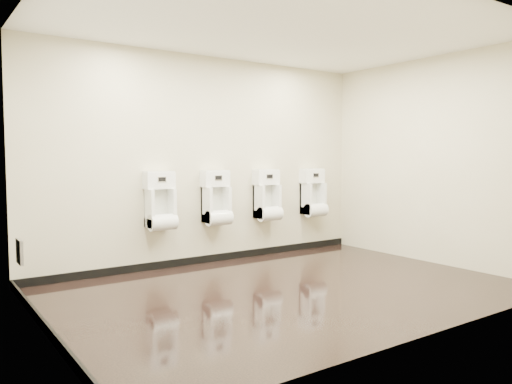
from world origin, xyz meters
TOP-DOWN VIEW (x-y plane):
  - ground at (0.00, 0.00)m, footprint 5.00×3.50m
  - ceiling at (0.00, 0.00)m, footprint 5.00×3.50m
  - back_wall at (0.00, 1.75)m, footprint 5.00×0.02m
  - front_wall at (0.00, -1.75)m, footprint 5.00×0.02m
  - left_wall at (-2.50, 0.00)m, footprint 0.02×3.50m
  - right_wall at (2.50, 0.00)m, footprint 0.02×3.50m
  - tile_overlay_left at (-2.50, 0.00)m, footprint 0.01×3.50m
  - skirting_back at (0.00, 1.74)m, footprint 5.00×0.02m
  - skirting_left at (-2.49, 0.00)m, footprint 0.02×3.50m
  - access_panel at (-2.48, 1.20)m, footprint 0.04×0.25m
  - urinal_0 at (-0.77, 1.62)m, footprint 0.39×0.29m
  - urinal_1 at (0.04, 1.62)m, footprint 0.39×0.29m
  - urinal_2 at (0.90, 1.62)m, footprint 0.39×0.29m
  - urinal_3 at (1.78, 1.62)m, footprint 0.39×0.29m

SIDE VIEW (x-z plane):
  - ground at x=0.00m, z-range 0.00..0.00m
  - skirting_back at x=0.00m, z-range 0.00..0.10m
  - skirting_left at x=-2.49m, z-range 0.00..0.10m
  - access_panel at x=-2.48m, z-range 0.38..0.62m
  - urinal_0 at x=-0.77m, z-range 0.47..1.20m
  - urinal_1 at x=0.04m, z-range 0.47..1.20m
  - urinal_2 at x=0.90m, z-range 0.47..1.20m
  - urinal_3 at x=1.78m, z-range 0.47..1.20m
  - back_wall at x=0.00m, z-range 0.00..2.80m
  - front_wall at x=0.00m, z-range 0.00..2.80m
  - left_wall at x=-2.50m, z-range 0.00..2.80m
  - right_wall at x=2.50m, z-range 0.00..2.80m
  - tile_overlay_left at x=-2.50m, z-range 0.00..2.80m
  - ceiling at x=0.00m, z-range 2.80..2.80m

